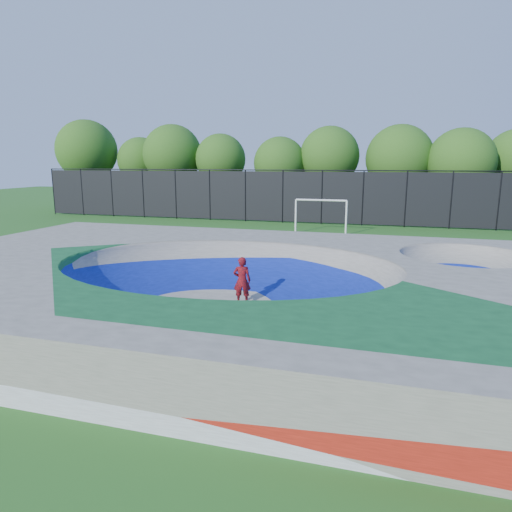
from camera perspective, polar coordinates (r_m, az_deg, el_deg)
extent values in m
plane|color=#1E5417|center=(14.90, -3.67, -6.38)|extent=(120.00, 120.00, 0.00)
cube|color=gray|center=(14.68, -3.71, -3.59)|extent=(22.00, 14.00, 1.50)
imported|color=#B90E15|center=(14.97, -1.76, -3.09)|extent=(0.65, 0.49, 1.59)
cube|color=black|center=(15.19, -1.74, -5.90)|extent=(0.80, 0.30, 0.05)
cylinder|color=white|center=(30.27, 4.99, 4.97)|extent=(0.12, 0.12, 2.19)
cylinder|color=white|center=(29.81, 11.21, 4.69)|extent=(0.12, 0.12, 2.19)
cylinder|color=white|center=(29.89, 8.14, 6.92)|extent=(3.29, 0.12, 0.12)
cylinder|color=black|center=(44.91, -23.99, 7.36)|extent=(0.09, 0.09, 4.00)
cylinder|color=black|center=(43.04, -20.90, 7.45)|extent=(0.09, 0.09, 4.00)
cylinder|color=black|center=(41.31, -17.55, 7.52)|extent=(0.09, 0.09, 4.00)
cylinder|color=black|center=(39.73, -13.91, 7.58)|extent=(0.09, 0.09, 4.00)
cylinder|color=black|center=(38.31, -9.99, 7.60)|extent=(0.09, 0.09, 4.00)
cylinder|color=black|center=(37.09, -5.79, 7.59)|extent=(0.09, 0.09, 4.00)
cylinder|color=black|center=(36.08, -1.33, 7.53)|extent=(0.09, 0.09, 4.00)
cylinder|color=black|center=(35.29, 3.36, 7.42)|extent=(0.09, 0.09, 4.00)
cylinder|color=black|center=(34.74, 8.23, 7.26)|extent=(0.09, 0.09, 4.00)
cylinder|color=black|center=(34.45, 13.21, 7.03)|extent=(0.09, 0.09, 4.00)
cylinder|color=black|center=(34.42, 18.23, 6.75)|extent=(0.09, 0.09, 4.00)
cylinder|color=black|center=(34.65, 23.22, 6.43)|extent=(0.09, 0.09, 4.00)
cylinder|color=black|center=(35.13, 28.10, 6.06)|extent=(0.09, 0.09, 4.00)
cube|color=black|center=(34.74, 8.23, 7.26)|extent=(48.00, 0.03, 3.80)
cylinder|color=black|center=(34.65, 8.33, 10.55)|extent=(48.00, 0.08, 0.08)
cylinder|color=#423221|center=(48.67, -20.08, 7.63)|extent=(0.44, 0.44, 3.53)
sphere|color=#285516|center=(48.60, -20.41, 12.28)|extent=(5.84, 5.84, 5.84)
cylinder|color=#423221|center=(46.71, -14.03, 7.58)|extent=(0.44, 0.44, 3.10)
sphere|color=#285516|center=(46.61, -14.22, 11.51)|extent=(4.42, 4.42, 4.42)
cylinder|color=#423221|center=(43.64, -10.22, 7.60)|extent=(0.44, 0.44, 3.28)
sphere|color=#285516|center=(43.54, -10.40, 12.40)|extent=(5.38, 5.38, 5.38)
cylinder|color=#423221|center=(41.62, -4.39, 7.49)|extent=(0.44, 0.44, 3.18)
sphere|color=#285516|center=(41.51, -4.46, 11.98)|extent=(4.45, 4.45, 4.45)
cylinder|color=#423221|center=(39.82, 2.94, 7.08)|extent=(0.44, 0.44, 2.85)
sphere|color=#285516|center=(39.69, 2.99, 11.53)|extent=(4.43, 4.43, 4.43)
cylinder|color=#423221|center=(39.72, 9.00, 7.21)|extent=(0.44, 0.44, 3.22)
sphere|color=#285516|center=(39.61, 9.16, 12.23)|extent=(4.96, 4.96, 4.96)
cylinder|color=#423221|center=(39.33, 17.19, 6.55)|extent=(0.44, 0.44, 2.89)
sphere|color=#285516|center=(39.20, 17.50, 11.58)|extent=(5.35, 5.35, 5.35)
cylinder|color=#423221|center=(38.77, 23.85, 5.89)|extent=(0.44, 0.44, 2.73)
sphere|color=#285516|center=(38.63, 24.25, 10.70)|extent=(5.06, 5.06, 5.06)
cylinder|color=#423221|center=(41.57, 29.31, 5.93)|extent=(0.44, 0.44, 3.03)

